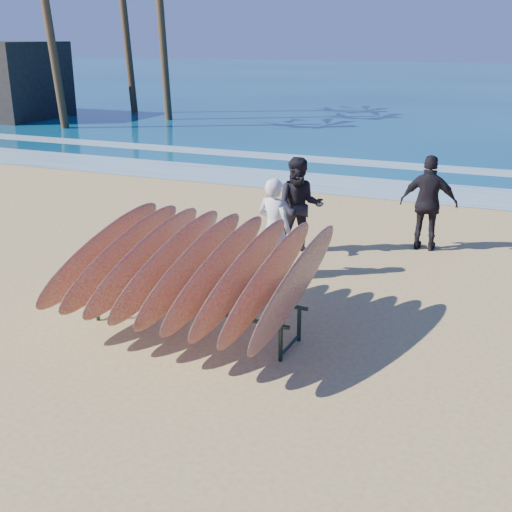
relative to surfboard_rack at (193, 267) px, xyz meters
The scene contains 8 objects.
ground 1.15m from the surfboard_rack, ahead, with size 120.00×120.00×0.00m, color tan.
ocean 55.04m from the surfboard_rack, 89.36° to the left, with size 160.00×160.00×0.00m, color navy.
foam_near 10.09m from the surfboard_rack, 86.50° to the left, with size 160.00×160.00×0.00m, color white.
foam_far 13.57m from the surfboard_rack, 87.41° to the left, with size 160.00×160.00×0.00m, color white.
surfboard_rack is the anchor object (origin of this frame).
person_white 2.49m from the surfboard_rack, 83.72° to the left, with size 0.64×0.42×1.77m, color silver.
person_dark_a 3.83m from the surfboard_rack, 85.93° to the left, with size 0.92×0.71×1.89m, color black.
person_dark_b 5.63m from the surfboard_rack, 63.66° to the left, with size 1.10×0.46×1.87m, color black.
Camera 1 is at (3.41, -7.45, 4.03)m, focal length 45.00 mm.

